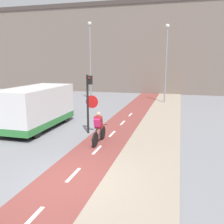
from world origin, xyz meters
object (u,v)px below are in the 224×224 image
street_lamp_sidewalk (166,56)px  cyclist_near (99,129)px  van (37,108)px  street_lamp_far (90,54)px  traffic_light_pole (89,98)px

street_lamp_sidewalk → cyclist_near: 13.31m
street_lamp_sidewalk → van: street_lamp_sidewalk is taller
street_lamp_far → traffic_light_pole: bearing=-70.4°
street_lamp_sidewalk → van: size_ratio=1.34×
van → street_lamp_sidewalk: bearing=59.4°
traffic_light_pole → van: (-3.25, 0.21, -0.76)m
traffic_light_pole → van: traffic_light_pole is taller
traffic_light_pole → street_lamp_sidewalk: size_ratio=0.44×
van → traffic_light_pole: bearing=-3.7°
cyclist_near → street_lamp_far: bearing=111.5°
traffic_light_pole → cyclist_near: size_ratio=1.70×
street_lamp_far → street_lamp_sidewalk: street_lamp_far is taller
van → street_lamp_far: bearing=93.3°
cyclist_near → traffic_light_pole: bearing=123.8°
street_lamp_far → cyclist_near: (4.87, -12.37, -3.75)m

